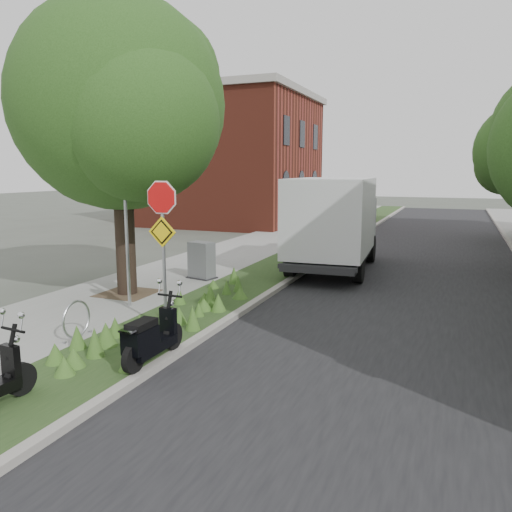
# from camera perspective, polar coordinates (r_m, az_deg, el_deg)

# --- Properties ---
(ground) EXTENTS (120.00, 120.00, 0.00)m
(ground) POSITION_cam_1_polar(r_m,az_deg,el_deg) (9.71, -5.01, -10.84)
(ground) COLOR #4C5147
(ground) RESTS_ON ground
(sidewalk_near) EXTENTS (3.50, 60.00, 0.12)m
(sidewalk_near) POSITION_cam_1_polar(r_m,az_deg,el_deg) (20.22, -2.86, 0.21)
(sidewalk_near) COLOR gray
(sidewalk_near) RESTS_ON ground
(verge) EXTENTS (2.00, 60.00, 0.12)m
(verge) POSITION_cam_1_polar(r_m,az_deg,el_deg) (19.24, 4.59, -0.30)
(verge) COLOR #25411B
(verge) RESTS_ON ground
(kerb_near) EXTENTS (0.20, 60.00, 0.13)m
(kerb_near) POSITION_cam_1_polar(r_m,az_deg,el_deg) (18.97, 7.47, -0.48)
(kerb_near) COLOR #9E9991
(kerb_near) RESTS_ON ground
(road) EXTENTS (7.00, 60.00, 0.01)m
(road) POSITION_cam_1_polar(r_m,az_deg,el_deg) (18.43, 18.05, -1.37)
(road) COLOR black
(road) RESTS_ON ground
(street_tree_main) EXTENTS (6.21, 5.54, 7.66)m
(street_tree_main) POSITION_cam_1_polar(r_m,az_deg,el_deg) (13.77, -15.43, 15.23)
(street_tree_main) COLOR black
(street_tree_main) RESTS_ON ground
(bare_post) EXTENTS (0.08, 0.08, 4.00)m
(bare_post) POSITION_cam_1_polar(r_m,az_deg,el_deg) (12.39, -14.61, 3.47)
(bare_post) COLOR #A5A8AD
(bare_post) RESTS_ON ground
(bike_hoop) EXTENTS (0.06, 0.78, 0.77)m
(bike_hoop) POSITION_cam_1_polar(r_m,az_deg,el_deg) (10.56, -19.84, -6.84)
(bike_hoop) COLOR #A5A8AD
(bike_hoop) RESTS_ON ground
(sign_assembly) EXTENTS (0.94, 0.08, 3.22)m
(sign_assembly) POSITION_cam_1_polar(r_m,az_deg,el_deg) (10.35, -10.65, 3.59)
(sign_assembly) COLOR #A5A8AD
(sign_assembly) RESTS_ON ground
(brick_building) EXTENTS (9.40, 10.40, 8.30)m
(brick_building) POSITION_cam_1_polar(r_m,az_deg,el_deg) (33.05, -2.40, 11.14)
(brick_building) COLOR maroon
(brick_building) RESTS_ON ground
(scooter_far) EXTENTS (0.35, 1.70, 0.81)m
(scooter_far) POSITION_cam_1_polar(r_m,az_deg,el_deg) (8.84, -12.27, -9.60)
(scooter_far) COLOR black
(scooter_far) RESTS_ON ground
(box_truck) EXTENTS (2.72, 6.10, 2.70)m
(box_truck) POSITION_cam_1_polar(r_m,az_deg,el_deg) (17.09, 8.91, 4.09)
(box_truck) COLOR #262628
(box_truck) RESTS_ON ground
(utility_cabinet) EXTENTS (0.95, 0.74, 1.12)m
(utility_cabinet) POSITION_cam_1_polar(r_m,az_deg,el_deg) (15.44, -6.24, -0.56)
(utility_cabinet) COLOR #262628
(utility_cabinet) RESTS_ON ground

